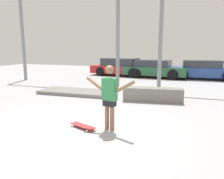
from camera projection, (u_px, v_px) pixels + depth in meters
ground_plane at (81, 126)px, 5.66m from camera, size 36.00×36.00×0.00m
skateboarder at (110, 94)px, 5.28m from camera, size 1.33×0.35×1.60m
skateboard at (83, 126)px, 5.51m from camera, size 0.78×0.47×0.08m
grind_box at (153, 95)px, 8.29m from camera, size 2.27×0.85×0.52m
manual_pad at (75, 92)px, 9.75m from camera, size 3.20×1.43×0.15m
canopy_support_left at (66, 27)px, 12.44m from camera, size 6.43×0.20×5.01m
parked_car_red at (122, 67)px, 16.20m from camera, size 4.75×2.27×1.28m
parked_car_green at (155, 69)px, 15.13m from camera, size 4.37×2.10×1.22m
parked_car_blue at (204, 70)px, 14.30m from camera, size 4.25×1.92×1.24m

